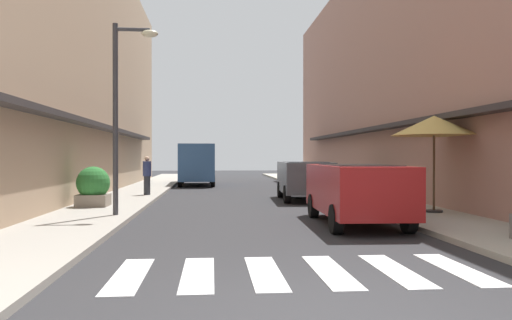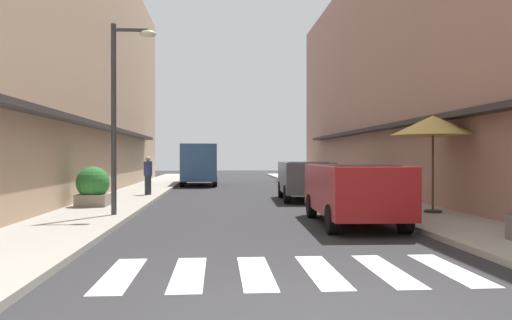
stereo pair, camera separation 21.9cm
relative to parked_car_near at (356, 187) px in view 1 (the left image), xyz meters
The scene contains 14 objects.
ground_plane 8.13m from the parked_car_near, 106.31° to the left, with size 81.18×81.18×0.00m, color #2B2B2D.
sidewalk_left 10.33m from the parked_car_near, 131.13° to the left, with size 2.37×51.66×0.12m, color #9E998E.
sidewalk_right 8.11m from the parked_car_near, 73.92° to the left, with size 2.37×51.66×0.12m, color #ADA899.
building_row_left 14.34m from the parked_car_near, 140.56° to the left, with size 5.50×35.21×11.33m.
building_row_right 11.37m from the parked_car_near, 55.47° to the left, with size 5.50×35.21×10.90m.
crosswalk 5.49m from the parked_car_near, 114.75° to the right, with size 5.20×2.20×0.01m.
parked_car_near is the anchor object (origin of this frame).
parked_car_mid 6.95m from the parked_car_near, 90.00° to the left, with size 1.96×4.03×1.47m.
delivery_van 18.07m from the parked_car_near, 104.05° to the left, with size 2.11×5.44×2.37m.
street_lamp 6.49m from the parked_car_near, 164.61° to the left, with size 1.19×0.28×5.06m.
cafe_umbrella 3.42m from the parked_car_near, 29.57° to the left, with size 2.33×2.33×2.68m.
planter_midblock 8.24m from the parked_car_near, 150.58° to the left, with size 1.02×1.02×1.24m.
planter_far 8.95m from the parked_car_near, 71.83° to the left, with size 0.87×0.87×1.20m.
pedestrian_walking_near 10.63m from the parked_car_near, 125.10° to the left, with size 0.34×0.34×1.56m.
Camera 1 is at (-1.23, -5.13, 1.67)m, focal length 35.79 mm.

